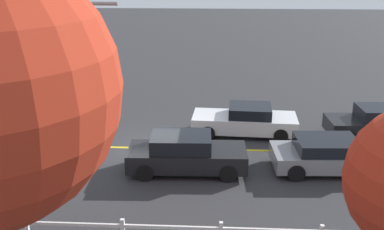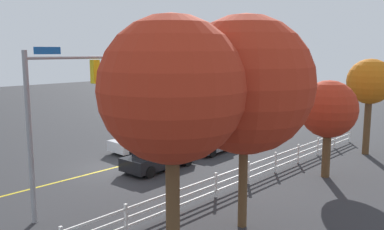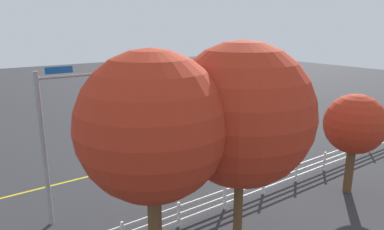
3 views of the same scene
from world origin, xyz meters
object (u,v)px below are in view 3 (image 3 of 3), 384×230
Objects in this scene: car_2 at (181,134)px; tree_0 at (152,127)px; car_1 at (184,156)px; tree_3 at (355,125)px; tree_2 at (241,115)px; car_0 at (241,121)px; car_3 at (245,139)px.

car_2 is 0.62× the size of tree_0.
car_1 is at bearing -130.21° from tree_0.
tree_3 reaches higher than car_2.
car_2 is at bearing 56.29° from car_1.
tree_3 is at bearing -177.43° from tree_2.
car_2 is (5.84, -0.12, -0.03)m from car_0.
tree_2 is at bearing 68.31° from car_2.
tree_2 is at bearing 171.44° from tree_0.
tree_0 is at bearing 35.16° from car_0.
car_0 is 19.14m from tree_0.
car_1 is 0.56× the size of tree_2.
tree_0 is at bearing -8.56° from tree_2.
car_0 is at bearing 23.12° from car_1.
car_0 is 5.84m from car_2.
tree_3 is (-2.55, 11.60, 2.95)m from car_2.
car_2 is 0.93× the size of tree_3.
tree_3 is (-8.12, -0.36, -1.81)m from tree_2.
car_2 is at bearing -114.98° from tree_2.
tree_2 is (3.09, 7.99, 4.70)m from car_1.
car_1 is at bearing -56.59° from tree_3.
tree_3 is (3.29, 11.48, 2.92)m from car_0.
car_0 is at bearing -142.24° from tree_0.
car_0 reaches higher than car_2.
car_0 reaches higher than car_3.
car_1 is at bearing -111.16° from tree_2.
car_2 is (-2.48, -3.97, -0.05)m from car_1.
tree_0 reaches higher than tree_3.
tree_2 is (8.56, 8.37, 4.78)m from car_3.
car_1 is 5.48m from car_3.
tree_2 is 8.33m from tree_3.
tree_3 is (0.44, 8.00, 2.97)m from car_3.
tree_2 is 1.54× the size of tree_3.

